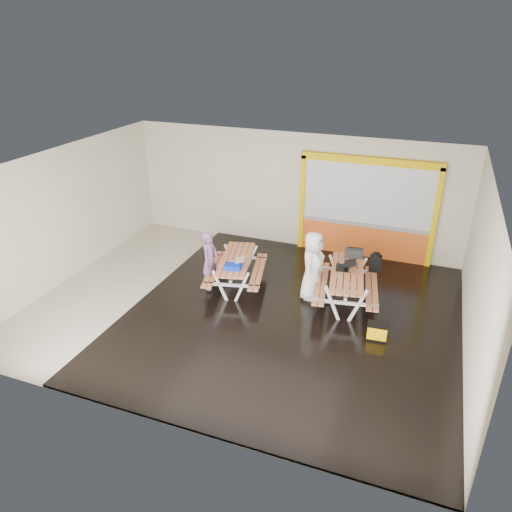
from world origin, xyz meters
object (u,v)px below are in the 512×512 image
at_px(person_right, 313,266).
at_px(toolbox, 354,253).
at_px(backpack, 376,262).
at_px(fluke_bag, 377,332).
at_px(picnic_table_right, 347,280).
at_px(laptop_right, 345,266).
at_px(person_left, 210,260).
at_px(blue_pouch, 233,267).
at_px(laptop_left, 236,263).
at_px(dark_case, 319,294).
at_px(picnic_table_left, 236,265).

height_order(person_right, toolbox, person_right).
bearing_deg(toolbox, backpack, 1.82).
distance_m(toolbox, fluke_bag, 2.54).
bearing_deg(picnic_table_right, toolbox, 90.52).
distance_m(laptop_right, backpack, 1.00).
xyz_separation_m(person_right, laptop_right, (0.75, 0.24, 0.02)).
relative_size(person_left, toolbox, 3.16).
bearing_deg(fluke_bag, laptop_right, 125.33).
xyz_separation_m(picnic_table_right, fluke_bag, (0.96, -1.30, -0.44)).
bearing_deg(person_right, blue_pouch, 113.64).
distance_m(person_left, blue_pouch, 0.72).
xyz_separation_m(laptop_left, dark_case, (2.04, 0.47, -0.75)).
relative_size(picnic_table_left, person_right, 1.33).
bearing_deg(toolbox, laptop_left, -152.27).
xyz_separation_m(blue_pouch, backpack, (3.22, 1.66, -0.08)).
bearing_deg(dark_case, toolbox, 55.49).
xyz_separation_m(picnic_table_left, person_left, (-0.55, -0.39, 0.23)).
bearing_deg(picnic_table_left, fluke_bag, -16.67).
bearing_deg(blue_pouch, person_right, 19.79).
xyz_separation_m(blue_pouch, fluke_bag, (3.63, -0.58, -0.65)).
bearing_deg(picnic_table_left, picnic_table_right, 3.34).
distance_m(laptop_left, toolbox, 3.04).
relative_size(picnic_table_right, backpack, 4.86).
distance_m(person_left, laptop_left, 0.69).
relative_size(person_right, fluke_bag, 3.85).
distance_m(person_left, toolbox, 3.69).
bearing_deg(backpack, blue_pouch, -152.72).
height_order(picnic_table_left, fluke_bag, picnic_table_left).
height_order(picnic_table_right, laptop_left, laptop_left).
bearing_deg(fluke_bag, person_left, 170.31).
bearing_deg(person_right, dark_case, -73.51).
height_order(laptop_left, blue_pouch, laptop_left).
relative_size(backpack, dark_case, 1.07).
distance_m(picnic_table_right, fluke_bag, 1.67).
distance_m(dark_case, fluke_bag, 2.07).
bearing_deg(person_right, picnic_table_left, 96.93).
bearing_deg(blue_pouch, fluke_bag, -9.15).
bearing_deg(laptop_right, toolbox, 83.69).
bearing_deg(blue_pouch, toolbox, 31.63).
bearing_deg(person_left, picnic_table_left, -51.52).
bearing_deg(blue_pouch, laptop_left, 95.39).
distance_m(picnic_table_right, person_left, 3.43).
xyz_separation_m(picnic_table_right, laptop_right, (-0.09, 0.18, 0.27)).
bearing_deg(picnic_table_right, person_right, -176.07).
relative_size(person_left, laptop_left, 3.18).
distance_m(picnic_table_left, person_right, 2.01).
relative_size(laptop_right, toolbox, 1.11).
bearing_deg(laptop_left, laptop_right, 14.37).
bearing_deg(person_right, backpack, -50.35).
relative_size(picnic_table_right, person_left, 1.58).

